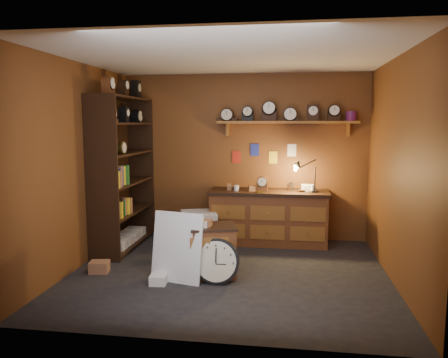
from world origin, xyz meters
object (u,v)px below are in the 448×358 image
big_round_clock (216,261)px  low_cabinet (213,248)px  workbench (269,214)px  shelving_unit (121,166)px

big_round_clock → low_cabinet: bearing=109.5°
workbench → big_round_clock: bearing=-106.2°
shelving_unit → low_cabinet: shelving_unit is taller
shelving_unit → big_round_clock: size_ratio=4.68×
shelving_unit → big_round_clock: 2.38m
low_cabinet → big_round_clock: size_ratio=1.34×
shelving_unit → low_cabinet: 2.15m
shelving_unit → workbench: bearing=12.5°
shelving_unit → low_cabinet: bearing=-34.7°
workbench → low_cabinet: bearing=-111.3°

